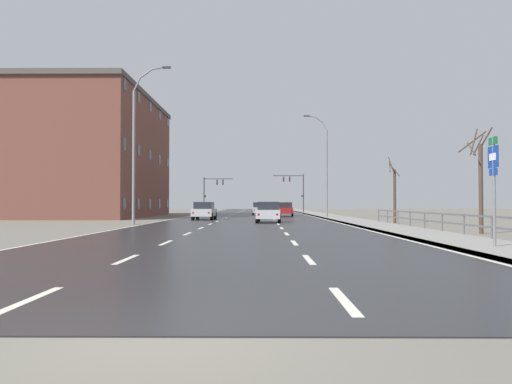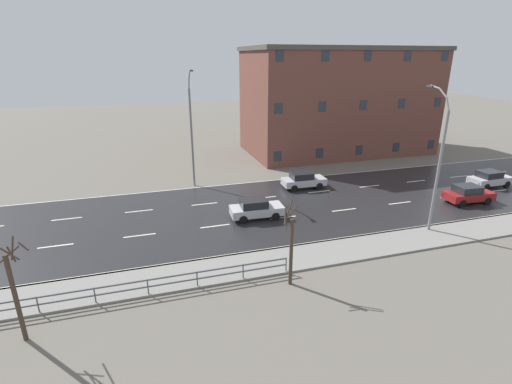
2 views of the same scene
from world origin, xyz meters
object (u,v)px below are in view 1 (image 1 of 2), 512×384
object	(u,v)px
street_lamp_left_bank	(136,147)
car_far_right	(269,212)
traffic_signal_left	(211,188)
car_far_left	(260,209)
street_lamp_midground	(325,167)
highway_sign	(494,177)
brick_building	(95,157)
car_near_right	(285,209)
car_distant	(204,211)
traffic_signal_right	(296,186)

from	to	relation	value
street_lamp_left_bank	car_far_right	distance (m)	10.80
traffic_signal_left	car_far_left	bearing A→B (deg)	-67.20
street_lamp_midground	traffic_signal_left	xyz separation A→B (m)	(-14.17, 31.02, -1.11)
car_far_left	street_lamp_left_bank	bearing A→B (deg)	-108.11
highway_sign	car_far_left	distance (m)	46.67
highway_sign	car_far_right	world-z (taller)	highway_sign
car_far_right	brick_building	distance (m)	25.74
street_lamp_left_bank	car_far_left	bearing A→B (deg)	72.88
highway_sign	brick_building	bearing A→B (deg)	123.07
street_lamp_midground	highway_sign	size ratio (longest dim) A/B	2.85
car_far_left	car_far_right	distance (m)	23.95
street_lamp_left_bank	car_near_right	bearing A→B (deg)	62.72
highway_sign	car_near_right	distance (m)	40.87
street_lamp_midground	car_distant	xyz separation A→B (m)	(-11.29, -4.88, -4.17)
street_lamp_midground	traffic_signal_right	distance (m)	30.01
street_lamp_left_bank	highway_sign	distance (m)	24.64
street_lamp_left_bank	car_far_right	size ratio (longest dim) A/B	2.62
traffic_signal_left	car_distant	size ratio (longest dim) A/B	1.35
street_lamp_midground	car_near_right	size ratio (longest dim) A/B	2.42
highway_sign	traffic_signal_right	distance (m)	63.47
car_far_left	street_lamp_midground	bearing A→B (deg)	-63.97
street_lamp_midground	street_lamp_left_bank	size ratio (longest dim) A/B	0.93
car_far_left	car_near_right	distance (m)	6.18
highway_sign	street_lamp_midground	bearing A→B (deg)	91.61
highway_sign	traffic_signal_right	world-z (taller)	traffic_signal_right
street_lamp_midground	car_far_right	size ratio (longest dim) A/B	2.43
traffic_signal_right	highway_sign	bearing A→B (deg)	-88.49
car_distant	brick_building	xyz separation A→B (m)	(-13.09, 10.35, 5.76)
traffic_signal_left	car_far_right	size ratio (longest dim) A/B	1.35
car_far_right	street_lamp_left_bank	bearing A→B (deg)	-156.63
car_distant	car_near_right	bearing A→B (deg)	59.00
street_lamp_left_bank	car_distant	size ratio (longest dim) A/B	2.64
car_distant	street_lamp_midground	bearing A→B (deg)	25.05
car_far_left	traffic_signal_right	bearing A→B (deg)	70.82
traffic_signal_right	car_near_right	distance (m)	23.25
car_near_right	car_distant	bearing A→B (deg)	-119.36
car_distant	highway_sign	bearing A→B (deg)	-65.15
street_lamp_left_bank	traffic_signal_left	bearing A→B (deg)	89.10
street_lamp_midground	car_far_left	size ratio (longest dim) A/B	2.45
highway_sign	brick_building	world-z (taller)	brick_building
street_lamp_midground	brick_building	world-z (taller)	brick_building
car_far_right	brick_building	world-z (taller)	brick_building
car_far_left	car_near_right	xyz separation A→B (m)	(2.87, -5.47, 0.00)
brick_building	car_near_right	bearing A→B (deg)	4.67
street_lamp_midground	car_far_right	world-z (taller)	street_lamp_midground
highway_sign	car_far_left	world-z (taller)	highway_sign
traffic_signal_left	car_far_left	world-z (taller)	traffic_signal_left
street_lamp_left_bank	car_far_left	size ratio (longest dim) A/B	2.65
traffic_signal_left	car_far_left	distance (m)	20.18
highway_sign	car_near_right	world-z (taller)	highway_sign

